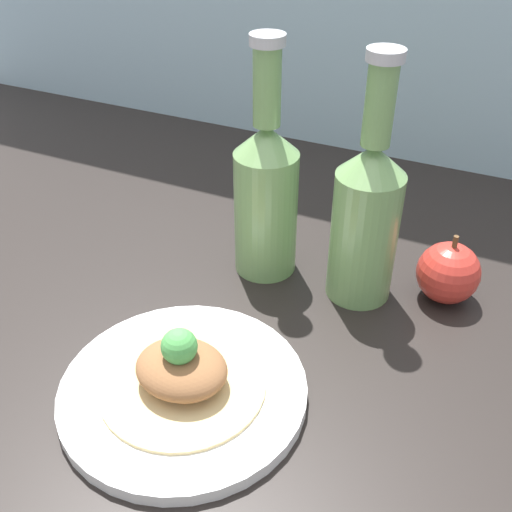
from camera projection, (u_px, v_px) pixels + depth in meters
The scene contains 6 objects.
ground_plane at pixel (235, 340), 70.29cm from camera, with size 180.00×110.00×4.00cm, color black.
plate at pixel (187, 390), 60.04cm from camera, with size 24.93×24.93×1.76cm.
plated_food at pixel (185, 372), 58.54cm from camera, with size 16.71×16.71×7.11cm.
cider_bottle_left at pixel (266, 192), 72.77cm from camera, with size 7.91×7.91×29.78cm.
cider_bottle_right at pixel (366, 215), 68.40cm from camera, with size 7.91×7.91×29.78cm.
apple at pixel (448, 273), 71.51cm from camera, with size 7.54×7.54×8.98cm.
Camera 1 is at (24.24, -45.97, 46.42)cm, focal length 42.00 mm.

